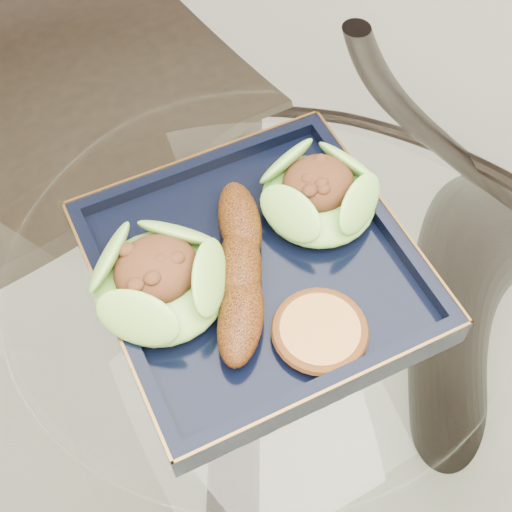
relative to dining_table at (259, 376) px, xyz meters
name	(u,v)px	position (x,y,z in m)	size (l,w,h in m)	color
ground	(258,512)	(0.00, 0.00, -0.60)	(4.00, 4.00, 0.00)	beige
dining_table	(259,376)	(0.00, 0.00, 0.00)	(1.13, 1.13, 0.77)	white
dining_chair	(26,99)	(-0.09, 0.54, -0.01)	(0.51, 0.51, 1.06)	black
navy_plate	(256,274)	(0.01, 0.02, 0.17)	(0.27, 0.27, 0.02)	black
lettuce_wrap_left	(160,282)	(-0.08, 0.04, 0.20)	(0.11, 0.11, 0.04)	#53992C
lettuce_wrap_right	(319,196)	(0.09, 0.05, 0.20)	(0.11, 0.11, 0.04)	#539A2C
roasted_plantain	(240,268)	(-0.01, 0.02, 0.20)	(0.18, 0.04, 0.03)	#5B2A09
crumb_patty	(320,332)	(0.02, -0.06, 0.19)	(0.07, 0.07, 0.01)	#BD7D3F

